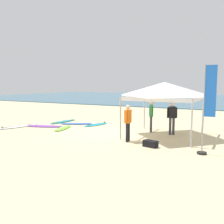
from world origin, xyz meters
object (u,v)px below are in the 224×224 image
(surfboard_lime, at_px, (63,128))
(gear_bag_near_tent, at_px, (150,144))
(surfboard_purple, at_px, (44,126))
(surfboard_cyan, at_px, (96,125))
(person_orange, at_px, (128,121))
(banner_flag, at_px, (207,113))
(surfboard_blue, at_px, (77,124))
(person_black, at_px, (172,116))
(surfboard_teal, at_px, (63,121))
(surfboard_white, at_px, (19,126))
(person_green, at_px, (151,114))
(canopy_tent, at_px, (165,89))

(surfboard_lime, bearing_deg, gear_bag_near_tent, -15.71)
(surfboard_purple, bearing_deg, surfboard_cyan, 37.52)
(person_orange, relative_size, banner_flag, 0.50)
(surfboard_cyan, relative_size, surfboard_blue, 0.95)
(surfboard_cyan, bearing_deg, person_orange, -41.70)
(surfboard_lime, bearing_deg, banner_flag, -12.43)
(person_black, distance_m, banner_flag, 3.75)
(surfboard_lime, distance_m, person_orange, 5.03)
(surfboard_teal, distance_m, person_black, 7.91)
(surfboard_lime, height_order, banner_flag, banner_flag)
(surfboard_purple, bearing_deg, gear_bag_near_tent, -13.06)
(surfboard_white, relative_size, person_orange, 1.52)
(person_green, bearing_deg, surfboard_teal, 174.47)
(surfboard_purple, bearing_deg, person_black, 9.13)
(surfboard_blue, xyz_separation_m, person_orange, (5.02, -2.99, 0.95))
(surfboard_cyan, xyz_separation_m, person_orange, (3.68, -3.28, 0.95))
(canopy_tent, distance_m, person_black, 1.55)
(surfboard_teal, height_order, person_orange, person_orange)
(surfboard_teal, bearing_deg, canopy_tent, -10.50)
(surfboard_cyan, height_order, gear_bag_near_tent, gear_bag_near_tent)
(surfboard_purple, xyz_separation_m, person_orange, (6.26, -1.30, 0.95))
(canopy_tent, relative_size, person_green, 2.00)
(surfboard_purple, bearing_deg, surfboard_teal, 94.20)
(person_green, distance_m, banner_flag, 4.63)
(person_black, bearing_deg, canopy_tent, -114.34)
(gear_bag_near_tent, bearing_deg, surfboard_lime, 164.29)
(canopy_tent, height_order, banner_flag, banner_flag)
(surfboard_teal, relative_size, banner_flag, 0.71)
(canopy_tent, relative_size, surfboard_white, 1.31)
(canopy_tent, relative_size, surfboard_purple, 1.30)
(canopy_tent, relative_size, surfboard_lime, 1.60)
(person_green, distance_m, gear_bag_near_tent, 3.41)
(surfboard_teal, bearing_deg, gear_bag_near_tent, -26.26)
(surfboard_purple, xyz_separation_m, person_black, (7.66, 1.23, 0.95))
(surfboard_white, bearing_deg, banner_flag, -5.38)
(surfboard_white, bearing_deg, canopy_tent, 9.47)
(surfboard_white, height_order, person_orange, person_orange)
(surfboard_teal, xyz_separation_m, person_black, (7.81, -0.80, 0.95))
(surfboard_lime, xyz_separation_m, gear_bag_near_tent, (6.03, -1.70, 0.10))
(surfboard_lime, distance_m, banner_flag, 8.57)
(person_orange, bearing_deg, surfboard_blue, 149.16)
(person_green, xyz_separation_m, gear_bag_near_tent, (1.04, -3.14, -0.85))
(canopy_tent, distance_m, surfboard_blue, 6.67)
(surfboard_white, height_order, banner_flag, banner_flag)
(surfboard_purple, xyz_separation_m, surfboard_lime, (1.48, -0.05, 0.00))
(person_orange, height_order, gear_bag_near_tent, person_orange)
(surfboard_lime, distance_m, person_green, 5.28)
(surfboard_white, xyz_separation_m, surfboard_teal, (1.19, 2.85, 0.00))
(gear_bag_near_tent, bearing_deg, banner_flag, -3.08)
(surfboard_purple, distance_m, surfboard_blue, 2.10)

